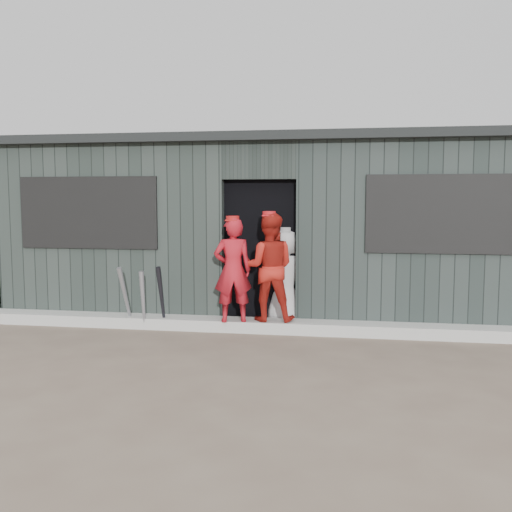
% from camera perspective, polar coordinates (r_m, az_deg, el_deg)
% --- Properties ---
extents(ground, '(80.00, 80.00, 0.00)m').
position_cam_1_polar(ground, '(5.87, -2.92, -11.50)').
color(ground, brown).
rests_on(ground, ground).
extents(curb, '(8.00, 0.36, 0.15)m').
position_cam_1_polar(curb, '(7.58, 0.02, -6.96)').
color(curb, '#A2A29D').
rests_on(curb, ground).
extents(bat_left, '(0.14, 0.34, 0.85)m').
position_cam_1_polar(bat_left, '(7.85, -12.90, -4.06)').
color(bat_left, gray).
rests_on(bat_left, ground).
extents(bat_mid, '(0.07, 0.16, 0.80)m').
position_cam_1_polar(bat_mid, '(7.71, -11.23, -4.39)').
color(bat_mid, gray).
rests_on(bat_mid, ground).
extents(bat_right, '(0.10, 0.26, 0.86)m').
position_cam_1_polar(bat_right, '(7.71, -9.42, -4.14)').
color(bat_right, black).
rests_on(bat_right, ground).
extents(player_red_left, '(0.56, 0.45, 1.35)m').
position_cam_1_polar(player_red_left, '(7.36, -2.33, -1.42)').
color(player_red_left, '#A2141E').
rests_on(player_red_left, curb).
extents(player_red_right, '(0.72, 0.58, 1.41)m').
position_cam_1_polar(player_red_right, '(7.43, 1.31, -1.13)').
color(player_red_right, '#A31C14').
rests_on(player_red_right, curb).
extents(player_grey_back, '(0.68, 0.46, 1.33)m').
position_cam_1_polar(player_grey_back, '(7.80, 2.99, -2.19)').
color(player_grey_back, '#B4B4B4').
rests_on(player_grey_back, ground).
extents(dugout, '(8.30, 3.30, 2.62)m').
position_cam_1_polar(dugout, '(9.08, 1.75, 2.86)').
color(dugout, black).
rests_on(dugout, ground).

